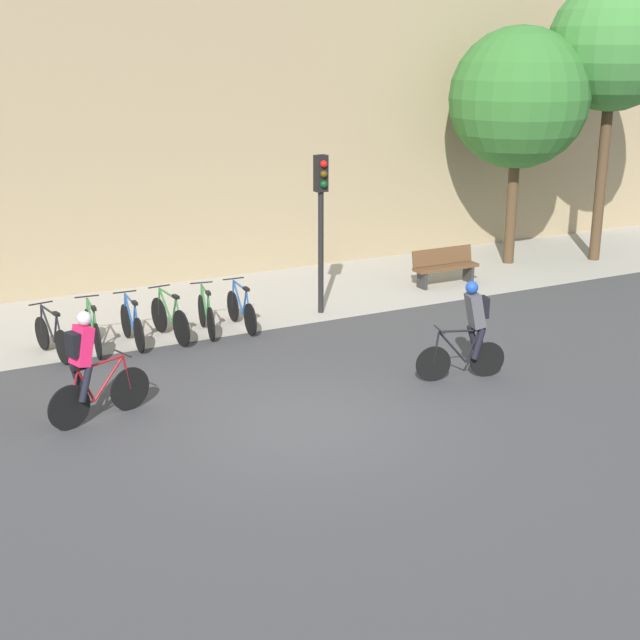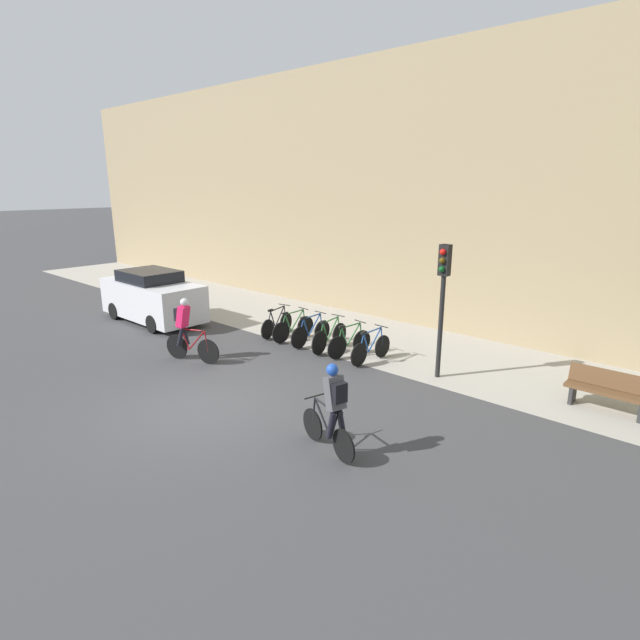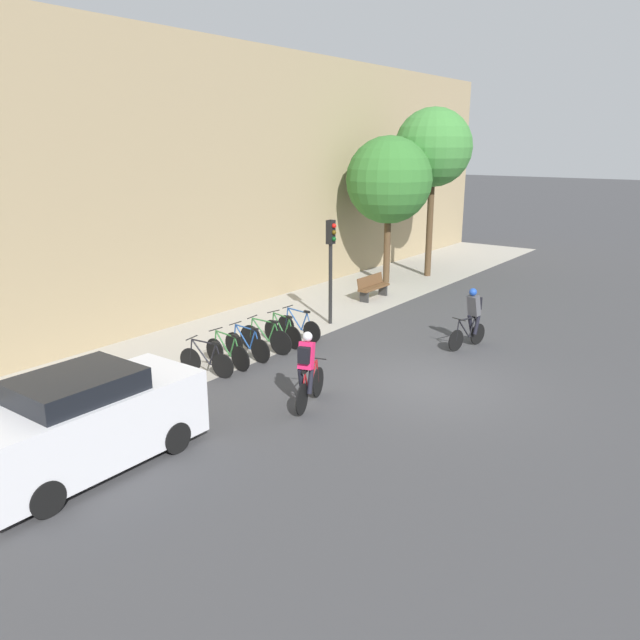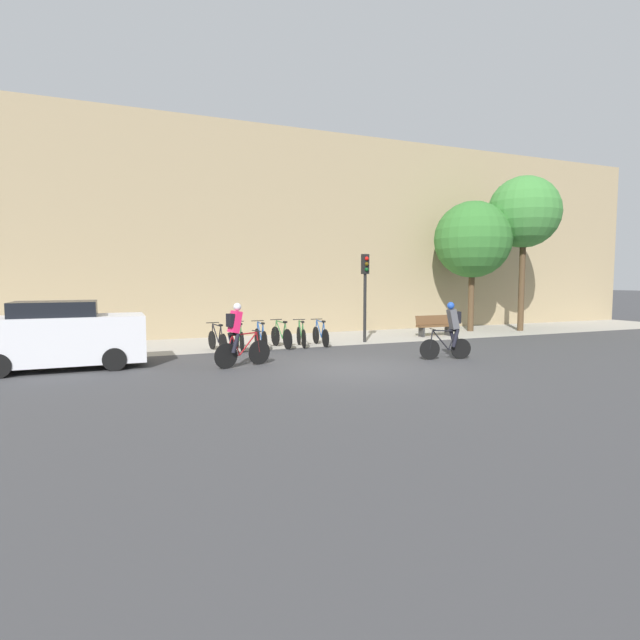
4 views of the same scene
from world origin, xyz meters
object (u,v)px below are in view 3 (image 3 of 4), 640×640
object	(u,v)px
bench	(373,287)
parked_car	(85,423)
cyclist_grey	(472,315)
parked_bike_3	(265,338)
parked_bike_4	(283,332)
parked_bike_0	(206,361)
parked_bike_1	(227,352)
parked_bike_2	(247,345)
parked_bike_5	(299,327)
traffic_light_pole	(331,253)
cyclist_pink	(308,368)

from	to	relation	value
bench	parked_car	world-z (taller)	parked_car
cyclist_grey	parked_bike_3	size ratio (longest dim) A/B	1.00
parked_bike_3	parked_bike_4	bearing A→B (deg)	0.04
parked_bike_0	parked_bike_1	bearing A→B (deg)	0.02
cyclist_grey	parked_bike_2	bearing A→B (deg)	136.48
parked_bike_1	parked_bike_2	xyz separation A→B (m)	(0.76, 0.00, -0.00)
parked_bike_5	traffic_light_pole	distance (m)	2.79
parked_bike_2	bench	bearing A→B (deg)	6.55
parked_bike_3	traffic_light_pole	size ratio (longest dim) A/B	0.52
parked_bike_5	cyclist_pink	bearing A→B (deg)	-139.33
cyclist_pink	parked_bike_0	xyz separation A→B (m)	(0.10, 3.35, -0.55)
cyclist_grey	parked_bike_3	world-z (taller)	cyclist_grey
cyclist_pink	parked_bike_3	world-z (taller)	cyclist_pink
parked_car	cyclist_pink	bearing A→B (deg)	-19.43
parked_bike_2	traffic_light_pole	bearing A→B (deg)	2.93
parked_car	parked_bike_1	bearing A→B (deg)	18.19
parked_bike_1	parked_car	distance (m)	5.67
cyclist_grey	parked_bike_3	bearing A→B (deg)	131.44
parked_bike_1	bench	world-z (taller)	parked_bike_1
bench	parked_car	xyz separation A→B (m)	(-14.11, -2.68, 0.43)
cyclist_grey	parked_bike_1	world-z (taller)	cyclist_grey
cyclist_pink	cyclist_grey	bearing A→B (deg)	-10.11
parked_bike_3	bench	world-z (taller)	parked_bike_3
parked_bike_1	parked_bike_3	bearing A→B (deg)	0.01
parked_bike_2	bench	distance (m)	8.03
cyclist_pink	bench	bearing A→B (deg)	23.98
cyclist_grey	traffic_light_pole	xyz separation A→B (m)	(-0.48, 4.70, 1.42)
parked_bike_2	cyclist_pink	bearing A→B (deg)	-115.74
parked_bike_1	parked_bike_2	world-z (taller)	parked_bike_1
parked_bike_2	parked_bike_3	distance (m)	0.76
traffic_light_pole	parked_bike_2	bearing A→B (deg)	-177.07
cyclist_pink	parked_bike_4	world-z (taller)	cyclist_pink
parked_bike_2	parked_bike_5	size ratio (longest dim) A/B	0.99
parked_bike_3	parked_bike_5	size ratio (longest dim) A/B	1.04
cyclist_grey	cyclist_pink	bearing A→B (deg)	169.89
cyclist_pink	parked_bike_4	distance (m)	4.63
parked_bike_2	parked_bike_5	world-z (taller)	parked_bike_2
cyclist_pink	parked_bike_5	xyz separation A→B (m)	(3.90, 3.35, -0.55)
parked_bike_3	parked_bike_5	bearing A→B (deg)	-0.03
traffic_light_pole	parked_car	world-z (taller)	traffic_light_pole
parked_bike_0	parked_bike_2	world-z (taller)	parked_bike_2
parked_car	traffic_light_pole	bearing A→B (deg)	10.81
traffic_light_pole	parked_car	xyz separation A→B (m)	(-10.37, -1.98, -1.47)
parked_bike_0	traffic_light_pole	distance (m)	6.10
bench	parked_car	distance (m)	14.37
parked_bike_3	bench	size ratio (longest dim) A/B	1.04
cyclist_pink	parked_car	world-z (taller)	parked_car
cyclist_pink	parked_bike_1	world-z (taller)	cyclist_pink
parked_bike_2	parked_bike_5	bearing A→B (deg)	-0.02
parked_bike_1	parked_car	bearing A→B (deg)	-161.81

